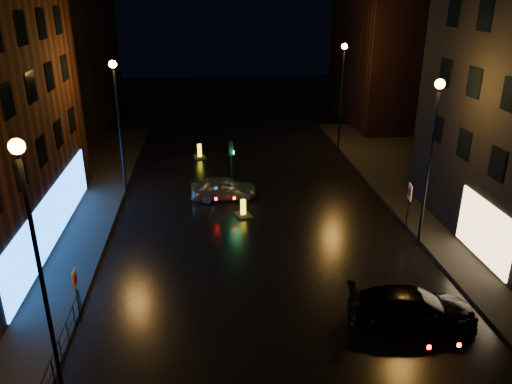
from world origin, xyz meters
TOP-DOWN VIEW (x-y plane):
  - ground at (0.00, 0.00)m, footprint 120.00×120.00m
  - pavement_right at (14.00, 8.00)m, footprint 12.00×44.00m
  - building_far_left at (-16.00, 35.00)m, footprint 8.00×16.00m
  - building_far_right at (15.00, 32.00)m, footprint 8.00×14.00m
  - street_lamp_lnear at (-7.80, -2.00)m, footprint 0.44×0.44m
  - street_lamp_lfar at (-7.80, 14.00)m, footprint 0.44×0.44m
  - street_lamp_rnear at (7.80, 6.00)m, footprint 0.44×0.44m
  - street_lamp_rfar at (7.80, 22.00)m, footprint 0.44×0.44m
  - traffic_signal at (-1.20, 14.00)m, footprint 1.40×2.40m
  - guard_railing at (-8.00, -1.00)m, footprint 0.05×6.04m
  - silver_hatchback at (-1.76, 13.22)m, footprint 4.11×1.84m
  - dark_sedan at (4.95, -0.11)m, footprint 5.14×2.62m
  - bollard_near at (-0.76, 10.50)m, footprint 1.08×1.31m
  - bollard_far at (-3.25, 21.46)m, footprint 1.03×1.36m
  - road_sign_left at (-7.90, 1.42)m, footprint 0.07×0.54m
  - road_sign_right at (7.90, 7.89)m, footprint 0.16×0.63m

SIDE VIEW (x-z plane):
  - ground at x=0.00m, z-range 0.00..0.00m
  - pavement_right at x=14.00m, z-range 0.00..0.15m
  - bollard_near at x=-0.76m, z-range -0.28..0.71m
  - bollard_far at x=-3.25m, z-range -0.30..0.78m
  - traffic_signal at x=-1.20m, z-range -1.22..2.23m
  - silver_hatchback at x=-1.76m, z-range 0.00..1.37m
  - dark_sedan at x=4.95m, z-range 0.00..1.43m
  - guard_railing at x=-8.00m, z-range 0.24..1.24m
  - road_sign_left at x=-7.90m, z-range 0.55..2.77m
  - road_sign_right at x=7.90m, z-range 0.65..3.23m
  - street_lamp_lnear at x=-7.80m, z-range 1.38..9.75m
  - street_lamp_lfar at x=-7.80m, z-range 1.38..9.75m
  - street_lamp_rnear at x=7.80m, z-range 1.38..9.75m
  - street_lamp_rfar at x=7.80m, z-range 1.38..9.75m
  - building_far_right at x=15.00m, z-range 0.00..12.00m
  - building_far_left at x=-16.00m, z-range 0.00..14.00m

